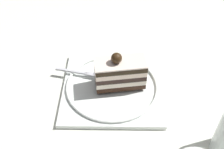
# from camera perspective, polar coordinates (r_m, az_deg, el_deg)

# --- Properties ---
(ground_plane) EXTENTS (2.40, 2.40, 0.00)m
(ground_plane) POSITION_cam_1_polar(r_m,az_deg,el_deg) (0.61, 2.11, -3.67)
(ground_plane) COLOR silver
(dessert_plate) EXTENTS (0.23, 0.23, 0.02)m
(dessert_plate) POSITION_cam_1_polar(r_m,az_deg,el_deg) (0.61, -0.00, -2.62)
(dessert_plate) COLOR white
(dessert_plate) RESTS_ON ground_plane
(cake_slice) EXTENTS (0.12, 0.07, 0.09)m
(cake_slice) POSITION_cam_1_polar(r_m,az_deg,el_deg) (0.58, 1.67, 0.41)
(cake_slice) COLOR #331D11
(cake_slice) RESTS_ON dessert_plate
(fork) EXTENTS (0.12, 0.03, 0.00)m
(fork) POSITION_cam_1_polar(r_m,az_deg,el_deg) (0.63, -6.31, 0.33)
(fork) COLOR silver
(fork) RESTS_ON dessert_plate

